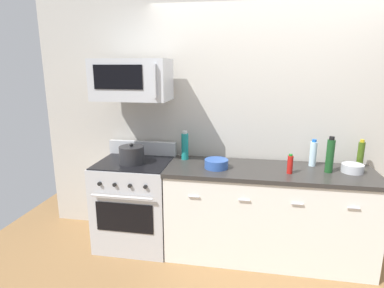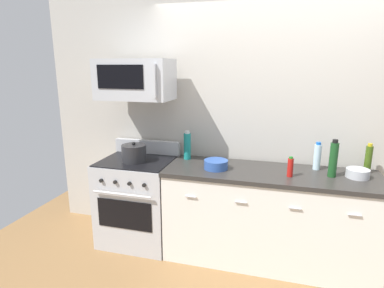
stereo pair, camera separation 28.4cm
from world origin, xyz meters
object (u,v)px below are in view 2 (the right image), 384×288
Objects in this scene: bottle_olive_oil at (368,159)px; bowl_steel_prep at (358,173)px; bottle_water_clear at (317,157)px; bottle_wine_green at (333,159)px; stockpot at (134,153)px; microwave at (135,79)px; range_oven at (138,200)px; bowl_blue_mixing at (216,164)px; bottle_hot_sauce_red at (290,167)px; bottle_sparkling_teal at (187,146)px.

bowl_steel_prep is at bearing -124.07° from bottle_olive_oil.
bottle_wine_green is at bearing -57.83° from bottle_water_clear.
microwave is at bearing 89.87° from stockpot.
range_oven is at bearing -174.10° from bottle_water_clear.
bowl_blue_mixing is at bearing -6.73° from microwave.
bowl_steel_prep is at bearing 9.20° from bottle_wine_green.
range_oven is 3.84× the size of bottle_olive_oil.
range_oven is at bearing 176.53° from bottle_hot_sauce_red.
bottle_water_clear is 1.36× the size of bowl_steel_prep.
bottle_hot_sauce_red is at bearing -3.47° from range_oven.
bottle_sparkling_teal is 1.21× the size of stockpot.
bowl_blue_mixing is at bearing 176.91° from bottle_hot_sauce_red.
bottle_hot_sauce_red is at bearing -131.80° from bottle_water_clear.
bottle_wine_green is 1.05m from bowl_blue_mixing.
bowl_blue_mixing is at bearing -175.60° from bowl_steel_prep.
bottle_wine_green is at bearing -1.19° from microwave.
microwave reaches higher than bottle_sparkling_teal.
bottle_water_clear reaches higher than bottle_hot_sauce_red.
range_oven is 2.00m from bottle_wine_green.
bottle_wine_green is (0.36, 0.10, 0.07)m from bottle_hot_sauce_red.
bottle_sparkling_teal is at bearing 15.69° from microwave.
stockpot is at bearing 179.79° from bowl_blue_mixing.
bottle_water_clear is at bearing 7.58° from stockpot.
range_oven is 0.99m from bowl_blue_mixing.
bottle_hot_sauce_red is 1.54m from stockpot.
bottle_wine_green is at bearing 3.40° from bowl_blue_mixing.
bottle_sparkling_teal is at bearing 145.95° from bowl_blue_mixing.
bottle_wine_green is 1.22× the size of bottle_olive_oil.
bottle_wine_green is 0.25m from bowl_steel_prep.
microwave is at bearing -164.31° from bottle_sparkling_teal.
range_oven reaches higher than bowl_blue_mixing.
stockpot is (-2.12, -0.09, 0.05)m from bowl_steel_prep.
bottle_sparkling_teal is 1.29m from bottle_water_clear.
bowl_steel_prep is at bearing 13.03° from bottle_hot_sauce_red.
microwave is 2.26m from bowl_steel_prep.
microwave is 2.44× the size of bottle_sparkling_teal.
microwave reaches higher than bowl_blue_mixing.
bottle_water_clear is (0.25, 0.28, 0.04)m from bottle_hot_sauce_red.
range_oven is 1.28m from microwave.
bottle_wine_green reaches higher than bottle_hot_sauce_red.
bottle_sparkling_teal is 0.44m from bowl_blue_mixing.
bottle_water_clear is 1.80m from stockpot.
stockpot is (-1.79, -0.24, -0.04)m from bottle_water_clear.
range_oven is 4.25× the size of stockpot.
bowl_blue_mixing is (0.86, -0.10, -0.78)m from microwave.
range_oven is 0.54m from stockpot.
microwave is at bearing 178.81° from bottle_wine_green.
bowl_steel_prep is (2.12, 0.04, 0.49)m from range_oven.
bottle_wine_green is 1.73× the size of bowl_steel_prep.
bottle_hot_sauce_red is 0.54× the size of bottle_wine_green.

